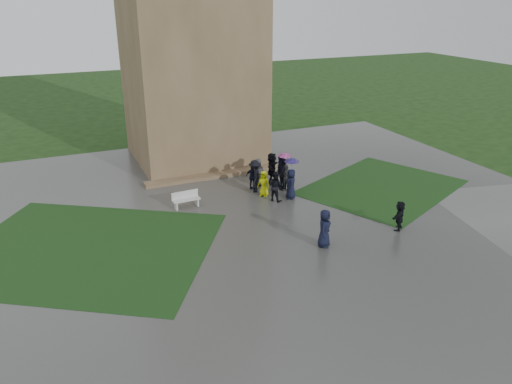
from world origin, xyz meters
name	(u,v)px	position (x,y,z in m)	size (l,w,h in m)	color
ground	(294,252)	(0.00, 0.00, 0.00)	(120.00, 120.00, 0.00)	black
plaza	(275,234)	(0.00, 2.00, 0.01)	(34.00, 34.00, 0.02)	#363634
lawn_inset_left	(87,249)	(-8.50, 4.00, 0.03)	(11.00, 9.00, 0.01)	black
lawn_inset_right	(382,187)	(8.50, 5.00, 0.03)	(9.00, 7.00, 0.01)	black
tower	(189,23)	(0.00, 15.00, 9.00)	(8.00, 8.00, 18.00)	brown
tower_plinth	(216,175)	(0.00, 10.60, 0.13)	(9.00, 0.80, 0.22)	brown
bench	(186,199)	(-3.03, 6.81, 0.47)	(1.53, 0.58, 0.87)	beige
visitor_cluster	(273,174)	(2.38, 7.24, 0.99)	(2.89, 4.07, 2.39)	black
pedestrian_mid	(325,228)	(1.53, -0.02, 0.91)	(0.87, 0.60, 1.79)	black
pedestrian_near	(400,215)	(5.76, 0.02, 0.76)	(1.38, 0.50, 1.49)	black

